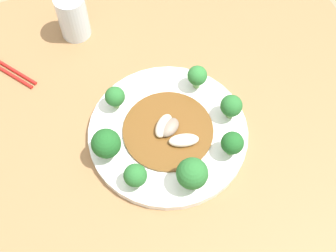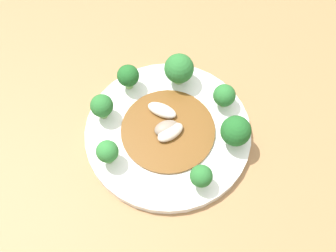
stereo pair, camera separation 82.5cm
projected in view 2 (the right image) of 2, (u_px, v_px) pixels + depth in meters
The scene contains 11 objects.
ground_plane at pixel (179, 250), 1.54m from camera, with size 8.00×8.00×0.00m, color #9E8460.
table at pixel (182, 213), 1.21m from camera, with size 1.06×0.91×0.76m.
plate at pixel (168, 133), 0.89m from camera, with size 0.31×0.31×0.02m.
broccoli_southeast at pixel (128, 76), 0.90m from camera, with size 0.04×0.04×0.06m.
broccoli_northeast at pixel (107, 152), 0.82m from camera, with size 0.04×0.04×0.06m.
broccoli_northwest at pixel (201, 176), 0.80m from camera, with size 0.04×0.04×0.05m.
broccoli_southwest at pixel (224, 96), 0.88m from camera, with size 0.04×0.04×0.05m.
broccoli_east at pixel (102, 106), 0.86m from camera, with size 0.04×0.04×0.06m.
broccoli_west at pixel (236, 131), 0.84m from camera, with size 0.06×0.06×0.07m.
broccoli_south at pixel (179, 69), 0.90m from camera, with size 0.06×0.06×0.07m.
stirfry_center at pixel (167, 128), 0.87m from camera, with size 0.18×0.18×0.02m.
Camera 2 is at (-0.03, 0.38, 1.55)m, focal length 50.00 mm.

